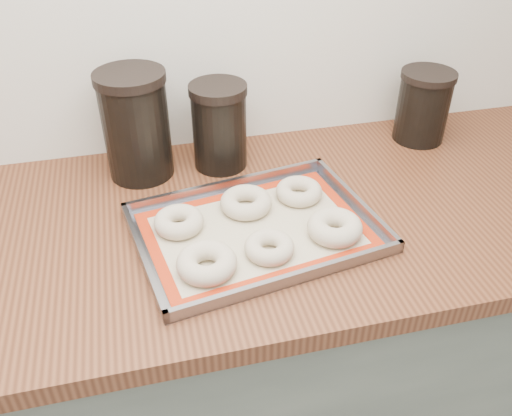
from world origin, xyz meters
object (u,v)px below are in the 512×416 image
object	(u,v)px
bagel_front_left	(207,263)
bagel_back_left	(179,222)
bagel_back_right	(299,191)
canister_mid	(219,126)
bagel_front_mid	(269,247)
bagel_front_right	(335,227)
canister_right	(423,106)
baking_tray	(256,230)
bagel_back_mid	(246,202)
canister_left	(136,125)

from	to	relation	value
bagel_front_left	bagel_back_left	xyz separation A→B (m)	(-0.03, 0.13, -0.00)
bagel_front_left	bagel_back_right	bearing A→B (deg)	38.50
canister_mid	bagel_front_mid	bearing A→B (deg)	-85.58
bagel_front_right	bagel_back_left	bearing A→B (deg)	162.46
canister_mid	canister_right	distance (m)	0.51
baking_tray	bagel_back_right	distance (m)	0.15
bagel_back_right	canister_mid	xyz separation A→B (m)	(-0.13, 0.18, 0.08)
canister_right	bagel_back_mid	bearing A→B (deg)	-157.52
bagel_front_right	canister_mid	bearing A→B (deg)	116.88
bagel_back_right	bagel_front_mid	bearing A→B (deg)	-123.51
bagel_front_mid	canister_left	xyz separation A→B (m)	(-0.21, 0.35, 0.10)
bagel_front_mid	bagel_back_left	world-z (taller)	bagel_back_left
canister_left	canister_mid	distance (m)	0.18
bagel_front_mid	bagel_back_right	size ratio (longest dim) A/B	0.95
bagel_back_mid	bagel_back_right	size ratio (longest dim) A/B	1.08
canister_left	bagel_front_mid	bearing A→B (deg)	-59.28
bagel_back_left	baking_tray	bearing A→B (deg)	-16.07
bagel_front_mid	bagel_back_mid	xyz separation A→B (m)	(-0.01, 0.15, 0.00)
bagel_back_mid	bagel_back_left	bearing A→B (deg)	-167.09
bagel_front_left	canister_left	xyz separation A→B (m)	(-0.09, 0.37, 0.10)
baking_tray	canister_right	distance (m)	0.57
bagel_front_left	bagel_front_right	size ratio (longest dim) A/B	1.02
bagel_back_right	canister_mid	bearing A→B (deg)	126.35
bagel_back_left	canister_right	xyz separation A→B (m)	(0.64, 0.24, 0.07)
canister_left	bagel_front_right	bearing A→B (deg)	-43.48
baking_tray	canister_right	size ratio (longest dim) A/B	2.87
bagel_front_mid	bagel_back_left	bearing A→B (deg)	143.00
bagel_front_left	canister_mid	size ratio (longest dim) A/B	0.55
canister_left	canister_mid	size ratio (longest dim) A/B	1.22
bagel_back_mid	baking_tray	bearing A→B (deg)	-87.56
bagel_back_left	canister_mid	world-z (taller)	canister_mid
canister_right	bagel_front_left	bearing A→B (deg)	-148.40
bagel_front_mid	canister_left	world-z (taller)	canister_left
bagel_front_mid	bagel_front_right	size ratio (longest dim) A/B	0.87
bagel_front_right	bagel_back_mid	size ratio (longest dim) A/B	1.01
bagel_front_right	bagel_back_right	bearing A→B (deg)	101.63
bagel_back_mid	canister_left	size ratio (longest dim) A/B	0.44
canister_mid	bagel_back_mid	bearing A→B (deg)	-85.38
bagel_back_mid	canister_right	size ratio (longest dim) A/B	0.60
bagel_back_left	canister_right	distance (m)	0.68
bagel_front_mid	bagel_back_mid	bearing A→B (deg)	94.16
bagel_back_right	canister_left	bearing A→B (deg)	149.25
bagel_back_right	canister_right	xyz separation A→B (m)	(0.37, 0.19, 0.07)
bagel_back_mid	canister_mid	world-z (taller)	canister_mid
canister_mid	canister_right	size ratio (longest dim) A/B	1.12
bagel_front_left	canister_right	distance (m)	0.71
canister_mid	canister_right	xyz separation A→B (m)	(0.51, 0.01, -0.01)
bagel_back_left	bagel_back_mid	world-z (taller)	same
bagel_front_mid	canister_mid	size ratio (longest dim) A/B	0.47
canister_left	bagel_back_left	bearing A→B (deg)	-76.75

